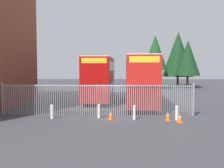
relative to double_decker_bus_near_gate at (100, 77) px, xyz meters
The scene contains 14 objects.
ground_plane 2.94m from the double_decker_bus_near_gate, 28.02° to the right, with size 100.00×100.00×0.00m, color #3D3D42.
palisade_fence 8.89m from the double_decker_bus_near_gate, 86.45° to the right, with size 13.87×0.14×2.35m.
double_decker_bus_near_gate is the anchor object (origin of this frame).
double_decker_bus_behind_fence_left 5.18m from the double_decker_bus_near_gate, 40.04° to the right, with size 2.54×10.81×4.42m.
bollard_near_left 10.66m from the double_decker_bus_near_gate, 102.54° to the right, with size 0.20×0.20×0.95m, color silver.
bollard_center_front 10.09m from the double_decker_bus_near_gate, 85.12° to the right, with size 0.20×0.20×0.95m, color silver.
bollard_near_right 10.92m from the double_decker_bus_near_gate, 72.56° to the right, with size 0.20×0.20×0.95m, color silver.
bollard_far_right 12.06m from the double_decker_bus_near_gate, 59.85° to the right, with size 0.20×0.20×0.95m, color silver.
traffic_cone_by_gate 12.81m from the double_decker_bus_near_gate, 61.56° to the right, with size 0.34×0.34×0.59m.
traffic_cone_mid_forecourt 10.69m from the double_decker_bus_near_gate, 80.84° to the right, with size 0.34×0.34×0.59m.
traffic_cone_near_kerb 11.98m from the double_decker_bus_near_gate, 62.90° to the right, with size 0.34×0.34×0.59m.
tree_tall_back 16.75m from the double_decker_bus_near_gate, 63.80° to the left, with size 3.81×3.81×8.42m.
tree_short_side 21.76m from the double_decker_bus_near_gate, 53.37° to the left, with size 4.08×4.08×7.85m.
tree_mid_row 23.52m from the double_decker_bus_near_gate, 59.53° to the left, with size 5.46×5.46×9.61m.
Camera 1 is at (1.15, -19.14, 3.47)m, focal length 43.40 mm.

